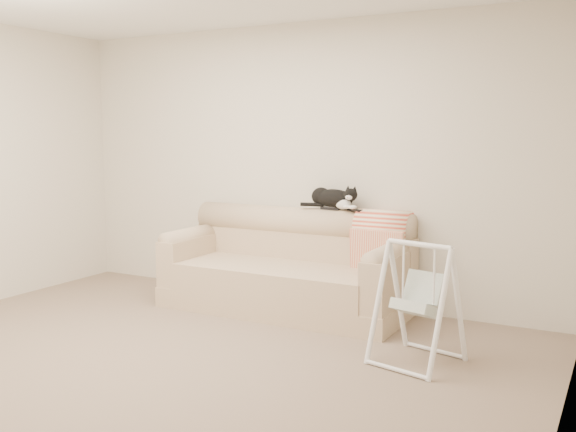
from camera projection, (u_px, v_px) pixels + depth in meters
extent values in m
plane|color=brown|center=(169.00, 361.00, 4.48)|extent=(5.00, 5.00, 0.00)
cube|color=beige|center=(300.00, 163.00, 6.06)|extent=(5.00, 0.04, 2.60)
cube|color=beige|center=(568.00, 191.00, 3.14)|extent=(0.04, 4.00, 2.60)
cube|color=tan|center=(284.00, 300.00, 5.77)|extent=(2.20, 0.90, 0.18)
cube|color=tan|center=(278.00, 280.00, 5.64)|extent=(1.80, 0.68, 0.24)
cube|color=tan|center=(301.00, 257.00, 6.02)|extent=(2.20, 0.22, 0.50)
cylinder|color=tan|center=(301.00, 222.00, 5.98)|extent=(2.16, 0.28, 0.28)
cube|color=tan|center=(194.00, 258.00, 6.19)|extent=(0.20, 0.88, 0.42)
cylinder|color=tan|center=(193.00, 236.00, 6.17)|extent=(0.18, 0.84, 0.18)
cube|color=tan|center=(389.00, 280.00, 5.26)|extent=(0.20, 0.88, 0.42)
cylinder|color=tan|center=(390.00, 254.00, 5.24)|extent=(0.18, 0.84, 0.18)
cube|color=black|center=(330.00, 208.00, 5.81)|extent=(0.18, 0.06, 0.02)
cube|color=gray|center=(330.00, 207.00, 5.81)|extent=(0.10, 0.04, 0.01)
cube|color=black|center=(355.00, 210.00, 5.68)|extent=(0.17, 0.13, 0.02)
ellipsoid|color=black|center=(334.00, 198.00, 5.79)|extent=(0.40, 0.21, 0.16)
ellipsoid|color=black|center=(321.00, 196.00, 5.87)|extent=(0.19, 0.18, 0.16)
ellipsoid|color=white|center=(343.00, 203.00, 5.72)|extent=(0.16, 0.11, 0.11)
ellipsoid|color=black|center=(351.00, 195.00, 5.66)|extent=(0.13, 0.13, 0.11)
ellipsoid|color=white|center=(349.00, 197.00, 5.62)|extent=(0.07, 0.06, 0.05)
sphere|color=#BF7272|center=(348.00, 197.00, 5.60)|extent=(0.01, 0.01, 0.01)
cone|color=black|center=(348.00, 188.00, 5.68)|extent=(0.06, 0.06, 0.06)
cone|color=black|center=(355.00, 189.00, 5.64)|extent=(0.06, 0.07, 0.06)
sphere|color=#9D8C1C|center=(346.00, 194.00, 5.63)|extent=(0.02, 0.02, 0.02)
sphere|color=#9D8C1C|center=(351.00, 194.00, 5.61)|extent=(0.02, 0.02, 0.02)
ellipsoid|color=white|center=(347.00, 207.00, 5.66)|extent=(0.08, 0.10, 0.03)
ellipsoid|color=white|center=(353.00, 207.00, 5.63)|extent=(0.08, 0.10, 0.03)
cylinder|color=black|center=(312.00, 204.00, 5.85)|extent=(0.21, 0.09, 0.03)
cylinder|color=#D8442C|center=(384.00, 229.00, 5.59)|extent=(0.47, 0.33, 0.33)
cube|color=#D8442C|center=(377.00, 254.00, 5.47)|extent=(0.47, 0.09, 0.42)
cylinder|color=white|center=(378.00, 302.00, 4.47)|extent=(0.10, 0.29, 0.84)
cylinder|color=white|center=(398.00, 295.00, 4.66)|extent=(0.10, 0.29, 0.84)
cylinder|color=white|center=(440.00, 314.00, 4.15)|extent=(0.10, 0.29, 0.84)
cylinder|color=white|center=(459.00, 306.00, 4.35)|extent=(0.10, 0.29, 0.84)
cylinder|color=white|center=(419.00, 244.00, 4.36)|extent=(0.48, 0.15, 0.04)
cylinder|color=white|center=(396.00, 370.00, 4.27)|extent=(0.47, 0.14, 0.03)
cylinder|color=white|center=(435.00, 350.00, 4.65)|extent=(0.47, 0.14, 0.03)
cube|color=white|center=(416.00, 309.00, 4.39)|extent=(0.33, 0.31, 0.16)
cube|color=white|center=(424.00, 287.00, 4.46)|extent=(0.30, 0.19, 0.22)
cylinder|color=white|center=(403.00, 271.00, 4.46)|extent=(0.01, 0.01, 0.40)
cylinder|color=white|center=(434.00, 276.00, 4.30)|extent=(0.01, 0.01, 0.40)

